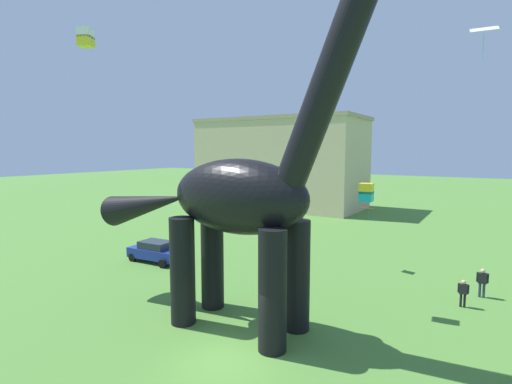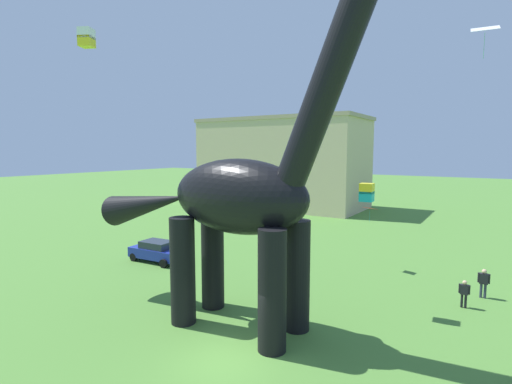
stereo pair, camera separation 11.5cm
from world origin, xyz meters
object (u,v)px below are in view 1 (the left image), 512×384
object	(u,v)px
person_strolling_adult	(482,280)
kite_apex	(86,37)
dinosaur_sculpture	(237,196)
kite_mid_center	(369,208)
person_vendor_side	(463,291)
kite_mid_left	(484,29)
kite_high_right	(366,192)
parked_sedan_left	(156,251)

from	to	relation	value
person_strolling_adult	kite_apex	xyz separation A→B (m)	(-17.45, -12.16, 12.86)
dinosaur_sculpture	kite_mid_center	world-z (taller)	dinosaur_sculpture
person_strolling_adult	person_vendor_side	bearing A→B (deg)	-105.93
kite_mid_left	kite_high_right	distance (m)	8.90
kite_apex	kite_mid_left	world-z (taller)	kite_apex
parked_sedan_left	person_vendor_side	bearing A→B (deg)	3.83
parked_sedan_left	kite_mid_left	size ratio (longest dim) A/B	2.92
kite_apex	kite_mid_left	distance (m)	18.79
kite_mid_center	person_vendor_side	bearing A→B (deg)	-33.41
person_vendor_side	person_strolling_adult	size ratio (longest dim) A/B	0.89
kite_apex	kite_mid_center	xyz separation A→B (m)	(10.39, 14.17, -9.60)
dinosaur_sculpture	kite_apex	world-z (taller)	dinosaur_sculpture
person_vendor_side	person_strolling_adult	bearing A→B (deg)	-47.92
person_strolling_adult	kite_mid_left	size ratio (longest dim) A/B	1.12
dinosaur_sculpture	parked_sedan_left	distance (m)	13.51
kite_apex	kite_mid_center	world-z (taller)	kite_apex
person_vendor_side	person_strolling_adult	distance (m)	2.27
kite_high_right	dinosaur_sculpture	bearing A→B (deg)	-132.13
kite_mid_left	kite_high_right	xyz separation A→B (m)	(-4.70, -1.14, -7.47)
dinosaur_sculpture	parked_sedan_left	bearing A→B (deg)	120.97
kite_mid_left	kite_high_right	size ratio (longest dim) A/B	1.61
dinosaur_sculpture	kite_mid_center	distance (m)	12.62
person_strolling_adult	kite_mid_left	distance (m)	13.27
dinosaur_sculpture	kite_high_right	world-z (taller)	dinosaur_sculpture
parked_sedan_left	kite_mid_left	xyz separation A→B (m)	(20.33, 0.66, 12.82)
person_strolling_adult	kite_apex	distance (m)	24.85
parked_sedan_left	kite_high_right	world-z (taller)	kite_high_right
kite_apex	kite_mid_left	size ratio (longest dim) A/B	0.62
parked_sedan_left	kite_apex	world-z (taller)	kite_apex
kite_apex	kite_high_right	distance (m)	16.06
person_strolling_adult	kite_apex	world-z (taller)	kite_apex
person_vendor_side	kite_high_right	world-z (taller)	kite_high_right
person_vendor_side	kite_mid_left	xyz separation A→B (m)	(0.31, -1.95, 12.73)
person_strolling_adult	kite_high_right	xyz separation A→B (m)	(-5.19, -5.21, 5.15)
person_strolling_adult	kite_mid_center	xyz separation A→B (m)	(-7.05, 2.01, 3.26)
person_strolling_adult	parked_sedan_left	bearing A→B (deg)	-162.42
person_vendor_side	kite_mid_center	size ratio (longest dim) A/B	1.42
dinosaur_sculpture	person_vendor_side	bearing A→B (deg)	9.32
person_vendor_side	kite_mid_center	bearing A→B (deg)	29.39
kite_apex	kite_mid_left	xyz separation A→B (m)	(16.95, 8.09, -0.24)
dinosaur_sculpture	person_strolling_adult	world-z (taller)	dinosaur_sculpture
person_strolling_adult	kite_mid_center	world-z (taller)	kite_mid_center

